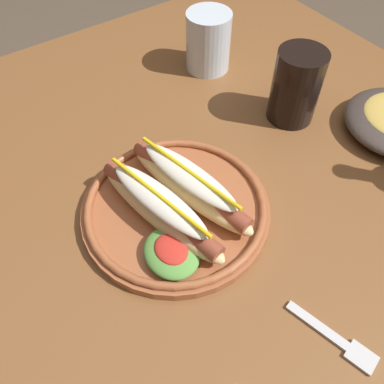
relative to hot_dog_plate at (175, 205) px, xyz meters
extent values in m
plane|color=brown|center=(0.05, 0.12, -0.77)|extent=(8.00, 8.00, 0.00)
cube|color=brown|center=(0.05, 0.12, -0.04)|extent=(1.24, 1.01, 0.04)
cylinder|color=brown|center=(-0.48, 0.54, -0.41)|extent=(0.06, 0.06, 0.70)
cylinder|color=#9E5633|center=(0.00, 0.00, -0.02)|extent=(0.28, 0.28, 0.02)
torus|color=#9E5633|center=(0.00, 0.00, -0.01)|extent=(0.27, 0.27, 0.01)
ellipsoid|color=#E0C184|center=(0.00, -0.03, 0.01)|extent=(0.25, 0.10, 0.04)
cylinder|color=brown|center=(0.00, -0.03, 0.02)|extent=(0.22, 0.07, 0.03)
ellipsoid|color=silver|center=(0.00, -0.03, 0.04)|extent=(0.19, 0.08, 0.02)
cylinder|color=yellow|center=(0.00, -0.03, 0.05)|extent=(0.19, 0.04, 0.01)
ellipsoid|color=#E0C184|center=(-0.01, 0.03, 0.01)|extent=(0.25, 0.10, 0.04)
cylinder|color=brown|center=(-0.01, 0.03, 0.02)|extent=(0.22, 0.07, 0.03)
ellipsoid|color=silver|center=(-0.01, 0.03, 0.04)|extent=(0.19, 0.08, 0.02)
cylinder|color=yellow|center=(-0.01, 0.03, 0.05)|extent=(0.19, 0.04, 0.01)
ellipsoid|color=#5B9942|center=(0.07, -0.05, 0.00)|extent=(0.09, 0.07, 0.02)
ellipsoid|color=red|center=(0.07, -0.05, 0.01)|extent=(0.05, 0.04, 0.01)
cube|color=silver|center=(0.24, 0.05, -0.02)|extent=(0.09, 0.03, 0.00)
cube|color=silver|center=(0.30, 0.07, -0.02)|extent=(0.04, 0.03, 0.00)
cylinder|color=black|center=(-0.07, 0.30, 0.04)|extent=(0.09, 0.09, 0.13)
cylinder|color=silver|center=(-0.28, 0.27, 0.03)|extent=(0.09, 0.09, 0.12)
camera|label=1|loc=(0.30, -0.18, 0.47)|focal=37.14mm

